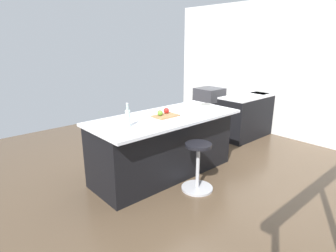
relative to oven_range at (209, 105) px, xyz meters
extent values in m
plane|color=brown|center=(2.45, 1.66, -0.43)|extent=(7.46, 7.46, 0.00)
cube|color=silver|center=(-0.35, 1.66, 0.99)|extent=(0.12, 5.74, 2.84)
cube|color=black|center=(0.00, 1.29, 0.00)|extent=(1.88, 0.60, 0.87)
cube|color=silver|center=(0.00, 1.29, 0.45)|extent=(1.88, 0.60, 0.03)
cube|color=#38383D|center=(-0.24, 1.29, 0.40)|extent=(0.44, 0.36, 0.12)
cylinder|color=#B7B7BC|center=(-0.24, 1.14, 0.60)|extent=(0.02, 0.02, 0.28)
cube|color=#38383D|center=(0.00, 0.00, 0.00)|extent=(0.60, 0.60, 0.87)
cube|color=black|center=(0.00, 0.30, -0.04)|extent=(0.44, 0.01, 0.32)
cube|color=black|center=(2.80, 1.47, 0.02)|extent=(2.23, 0.82, 0.90)
cube|color=silver|center=(2.80, 1.52, 0.49)|extent=(2.29, 1.02, 0.04)
cylinder|color=#B7B7BC|center=(2.78, 2.15, -0.42)|extent=(0.44, 0.44, 0.03)
cylinder|color=#B7B7BC|center=(2.78, 2.15, -0.10)|extent=(0.05, 0.05, 0.62)
cylinder|color=black|center=(2.78, 2.15, 0.23)|extent=(0.36, 0.36, 0.04)
cube|color=olive|center=(2.81, 1.53, 0.52)|extent=(0.36, 0.24, 0.02)
sphere|color=#609E2D|center=(2.89, 1.50, 0.57)|extent=(0.08, 0.08, 0.08)
sphere|color=red|center=(2.74, 1.46, 0.57)|extent=(0.08, 0.08, 0.08)
cylinder|color=silver|center=(3.51, 1.60, 0.62)|extent=(0.06, 0.06, 0.22)
cylinder|color=silver|center=(3.51, 1.60, 0.77)|extent=(0.03, 0.03, 0.08)
cylinder|color=#B7B7BC|center=(3.51, 1.60, 0.81)|extent=(0.03, 0.03, 0.02)
cylinder|color=silver|center=(2.00, 1.58, 0.54)|extent=(0.22, 0.22, 0.07)
cylinder|color=slate|center=(2.00, 1.58, 0.56)|extent=(0.18, 0.18, 0.05)
camera|label=1|loc=(5.43, 4.51, 1.56)|focal=29.99mm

